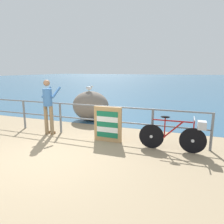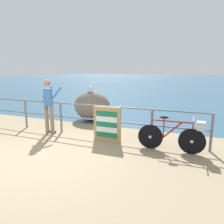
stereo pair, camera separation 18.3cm
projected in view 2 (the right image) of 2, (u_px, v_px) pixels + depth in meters
name	position (u px, v px, depth m)	size (l,w,h in m)	color
ground_plane	(164.00, 89.00, 23.21)	(120.00, 120.00, 0.10)	#937F60
sea_surface	(181.00, 79.00, 48.84)	(120.00, 90.00, 0.01)	#2D5675
promenade_railing	(81.00, 115.00, 6.66)	(7.73, 0.07, 1.02)	slate
bicycle	(177.00, 135.00, 5.27)	(1.70, 0.48, 0.92)	black
person_at_railing	(49.00, 104.00, 6.71)	(0.48, 0.65, 1.78)	#8C7251
folded_deckchair_stack	(107.00, 124.00, 6.07)	(0.84, 0.10, 1.04)	tan
breakwater_boulder_main	(92.00, 106.00, 8.61)	(1.56, 1.15, 1.22)	slate
seagull	(90.00, 88.00, 8.47)	(0.34, 0.12, 0.23)	gold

